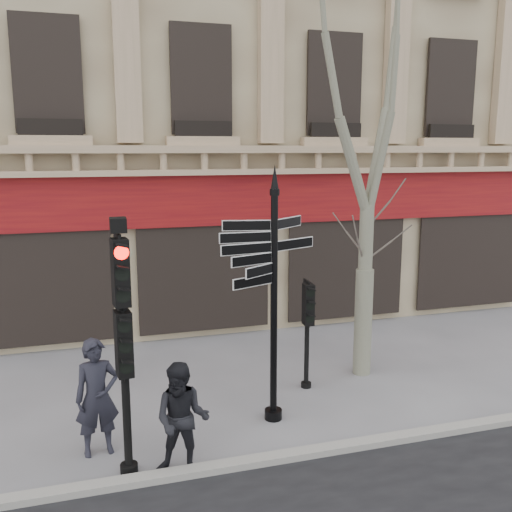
% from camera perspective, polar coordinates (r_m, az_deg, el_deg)
% --- Properties ---
extents(ground, '(80.00, 80.00, 0.00)m').
position_cam_1_polar(ground, '(10.79, 0.49, -16.10)').
color(ground, slate).
rests_on(ground, ground).
extents(kerb, '(80.00, 0.25, 0.12)m').
position_cam_1_polar(kerb, '(9.59, 3.13, -19.36)').
color(kerb, gray).
rests_on(kerb, ground).
extents(building, '(28.00, 15.52, 18.00)m').
position_cam_1_polar(building, '(22.26, -9.79, 21.20)').
color(building, gray).
rests_on(building, ground).
extents(fingerpost, '(2.30, 2.30, 4.60)m').
position_cam_1_polar(fingerpost, '(9.86, 1.84, 0.33)').
color(fingerpost, black).
rests_on(fingerpost, ground).
extents(traffic_signal_main, '(0.46, 0.35, 3.91)m').
position_cam_1_polar(traffic_signal_main, '(8.50, -13.23, -5.93)').
color(traffic_signal_main, black).
rests_on(traffic_signal_main, ground).
extents(traffic_signal_secondary, '(0.39, 0.29, 2.20)m').
position_cam_1_polar(traffic_signal_secondary, '(11.63, 5.15, -5.96)').
color(traffic_signal_secondary, black).
rests_on(traffic_signal_secondary, ground).
extents(plane_tree, '(3.40, 3.40, 9.02)m').
position_cam_1_polar(plane_tree, '(12.18, 11.53, 17.41)').
color(plane_tree, gray).
rests_on(plane_tree, ground).
extents(pedestrian_a, '(0.76, 0.55, 1.92)m').
position_cam_1_polar(pedestrian_a, '(9.70, -15.61, -13.44)').
color(pedestrian_a, black).
rests_on(pedestrian_a, ground).
extents(pedestrian_b, '(1.03, 0.93, 1.75)m').
position_cam_1_polar(pedestrian_b, '(8.93, -7.40, -15.91)').
color(pedestrian_b, black).
rests_on(pedestrian_b, ground).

